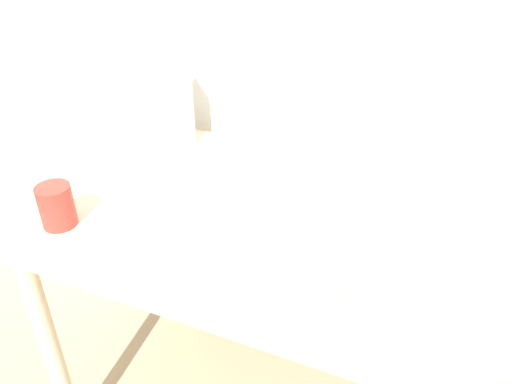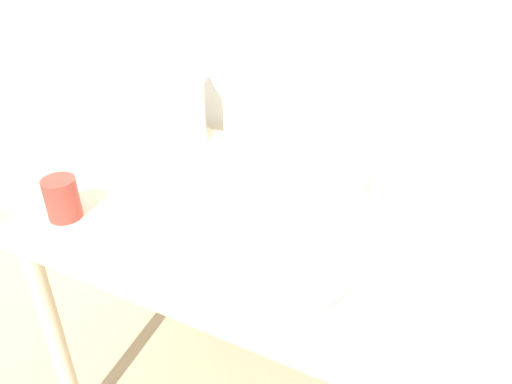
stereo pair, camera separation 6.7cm
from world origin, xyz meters
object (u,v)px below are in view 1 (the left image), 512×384
at_px(vase, 175,96).
at_px(mug, 57,206).
at_px(keyboard, 212,244).
at_px(mouse, 338,281).
at_px(laptop, 298,190).

relative_size(vase, mug, 3.04).
distance_m(keyboard, mouse, 0.29).
distance_m(keyboard, vase, 0.57).
xyz_separation_m(keyboard, vase, (-0.34, 0.44, 0.15)).
bearing_deg(mouse, laptop, 124.58).
relative_size(mouse, vase, 0.35).
height_order(keyboard, vase, vase).
distance_m(mouse, vase, 0.79).
height_order(mouse, mug, mug).
bearing_deg(laptop, mug, -148.94).
xyz_separation_m(laptop, vase, (-0.46, 0.20, 0.11)).
distance_m(mouse, mug, 0.67).
height_order(mouse, vase, vase).
relative_size(keyboard, vase, 1.38).
bearing_deg(keyboard, vase, 128.18).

